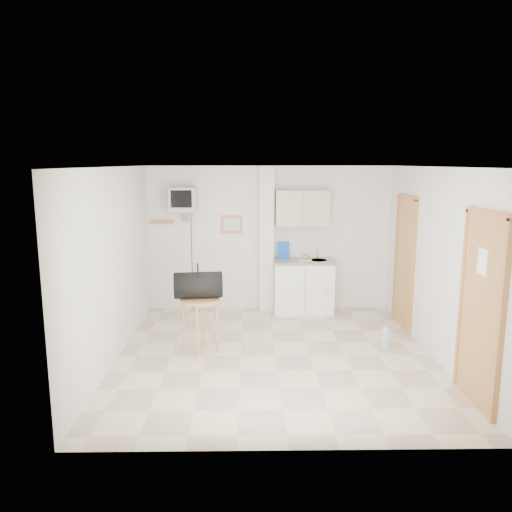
{
  "coord_description": "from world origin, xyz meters",
  "views": [
    {
      "loc": [
        -0.36,
        -6.34,
        2.55
      ],
      "look_at": [
        -0.25,
        0.6,
        1.25
      ],
      "focal_mm": 35.0,
      "sensor_mm": 36.0,
      "label": 1
    }
  ],
  "objects_px": {
    "crt_television": "(183,200)",
    "water_bottle": "(386,337)",
    "round_table": "(200,308)",
    "duffel_bag": "(198,285)"
  },
  "relations": [
    {
      "from": "crt_television",
      "to": "water_bottle",
      "type": "bearing_deg",
      "value": -29.73
    },
    {
      "from": "round_table",
      "to": "water_bottle",
      "type": "height_order",
      "value": "round_table"
    },
    {
      "from": "crt_television",
      "to": "water_bottle",
      "type": "distance_m",
      "value": 3.91
    },
    {
      "from": "round_table",
      "to": "duffel_bag",
      "type": "relative_size",
      "value": 1.11
    },
    {
      "from": "crt_television",
      "to": "water_bottle",
      "type": "xyz_separation_m",
      "value": [
        3.01,
        -1.72,
        -1.79
      ]
    },
    {
      "from": "crt_television",
      "to": "duffel_bag",
      "type": "distance_m",
      "value": 2.14
    },
    {
      "from": "water_bottle",
      "to": "crt_television",
      "type": "bearing_deg",
      "value": 150.27
    },
    {
      "from": "crt_television",
      "to": "water_bottle",
      "type": "height_order",
      "value": "crt_television"
    },
    {
      "from": "crt_television",
      "to": "duffel_bag",
      "type": "height_order",
      "value": "crt_television"
    },
    {
      "from": "round_table",
      "to": "crt_television",
      "type": "bearing_deg",
      "value": 102.98
    }
  ]
}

